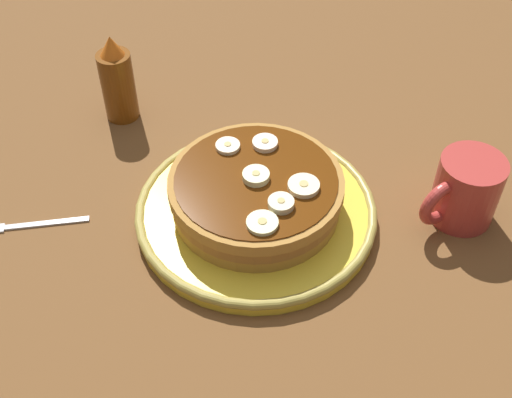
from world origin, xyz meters
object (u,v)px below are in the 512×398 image
(plate, at_px, (256,211))
(coffee_mug, at_px, (465,190))
(syrup_bottle, at_px, (117,81))
(banana_slice_5, at_px, (265,143))
(fork, at_px, (24,225))
(pancake_stack, at_px, (257,193))
(banana_slice_2, at_px, (304,186))
(banana_slice_3, at_px, (279,205))
(banana_slice_4, at_px, (230,145))
(banana_slice_0, at_px, (253,177))
(banana_slice_1, at_px, (262,223))

(plate, distance_m, coffee_mug, 0.23)
(plate, distance_m, syrup_bottle, 0.26)
(banana_slice_5, height_order, fork, banana_slice_5)
(pancake_stack, xyz_separation_m, fork, (0.23, -0.13, -0.04))
(coffee_mug, relative_size, fork, 0.85)
(pancake_stack, relative_size, banana_slice_2, 5.73)
(banana_slice_3, xyz_separation_m, banana_slice_5, (-0.04, -0.09, -0.00))
(pancake_stack, bearing_deg, banana_slice_4, -91.54)
(banana_slice_0, bearing_deg, banana_slice_5, -135.61)
(banana_slice_0, height_order, banana_slice_5, banana_slice_0)
(banana_slice_2, bearing_deg, banana_slice_5, -91.98)
(pancake_stack, bearing_deg, banana_slice_1, 62.01)
(syrup_bottle, bearing_deg, coffee_mug, 123.45)
(banana_slice_2, bearing_deg, plate, -47.92)
(banana_slice_1, xyz_separation_m, banana_slice_2, (-0.07, -0.02, 0.00))
(plate, xyz_separation_m, pancake_stack, (-0.00, 0.00, 0.03))
(banana_slice_3, height_order, coffee_mug, coffee_mug)
(banana_slice_1, relative_size, banana_slice_4, 1.18)
(syrup_bottle, bearing_deg, banana_slice_3, 99.10)
(banana_slice_1, xyz_separation_m, banana_slice_3, (-0.03, -0.01, 0.00))
(plate, bearing_deg, coffee_mug, 148.48)
(pancake_stack, relative_size, banana_slice_1, 5.96)
(plate, height_order, banana_slice_2, banana_slice_2)
(banana_slice_2, distance_m, banana_slice_3, 0.04)
(banana_slice_2, bearing_deg, banana_slice_4, -71.91)
(banana_slice_0, distance_m, coffee_mug, 0.24)
(banana_slice_1, bearing_deg, pancake_stack, -117.99)
(pancake_stack, height_order, banana_slice_2, banana_slice_2)
(pancake_stack, bearing_deg, banana_slice_0, -19.06)
(pancake_stack, height_order, syrup_bottle, syrup_bottle)
(banana_slice_1, xyz_separation_m, banana_slice_5, (-0.07, -0.10, 0.00))
(pancake_stack, xyz_separation_m, banana_slice_4, (-0.00, -0.06, 0.02))
(syrup_bottle, bearing_deg, banana_slice_4, 105.46)
(pancake_stack, relative_size, banana_slice_3, 7.12)
(banana_slice_1, bearing_deg, plate, -116.84)
(pancake_stack, relative_size, banana_slice_4, 7.03)
(banana_slice_4, relative_size, syrup_bottle, 0.23)
(fork, bearing_deg, banana_slice_2, 147.69)
(coffee_mug, xyz_separation_m, syrup_bottle, (0.25, -0.38, 0.01))
(banana_slice_2, distance_m, banana_slice_4, 0.10)
(banana_slice_2, bearing_deg, banana_slice_3, 14.04)
(pancake_stack, bearing_deg, banana_slice_3, 85.65)
(banana_slice_3, height_order, banana_slice_5, banana_slice_3)
(banana_slice_4, height_order, banana_slice_5, banana_slice_5)
(coffee_mug, distance_m, syrup_bottle, 0.45)
(banana_slice_3, bearing_deg, coffee_mug, 160.06)
(banana_slice_1, relative_size, coffee_mug, 0.32)
(plate, distance_m, banana_slice_1, 0.09)
(banana_slice_5, distance_m, coffee_mug, 0.23)
(pancake_stack, height_order, banana_slice_3, banana_slice_3)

